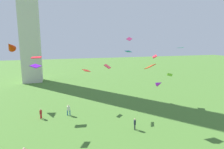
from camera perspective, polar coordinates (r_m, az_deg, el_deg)
person_0 at (r=28.34m, az=6.71°, el=-14.06°), size 0.34×0.50×1.65m
person_2 at (r=33.75m, az=-12.65°, el=-9.97°), size 0.57×0.36×1.85m
person_3 at (r=33.78m, az=-20.19°, el=-10.59°), size 0.36×0.48×1.61m
kite_flying_0 at (r=40.47m, az=12.44°, el=5.20°), size 1.12×1.50×0.78m
kite_flying_1 at (r=32.64m, az=13.69°, el=-2.59°), size 1.37×1.35×1.09m
kite_flying_2 at (r=35.56m, az=-7.55°, el=1.17°), size 1.64×1.58×0.62m
kite_flying_3 at (r=29.83m, az=5.09°, el=10.36°), size 1.10×0.93×0.61m
kite_flying_4 at (r=32.56m, az=-1.35°, el=2.40°), size 1.61×1.88×0.70m
kite_flying_5 at (r=42.55m, az=4.80°, el=6.77°), size 1.42×1.64×0.50m
kite_flying_6 at (r=39.62m, az=16.60°, el=-0.05°), size 1.14×1.09×0.53m
kite_flying_7 at (r=28.66m, az=11.15°, el=2.34°), size 1.60×1.39×0.85m
kite_flying_8 at (r=42.50m, az=-27.70°, el=7.39°), size 1.85×2.67×2.25m
kite_flying_9 at (r=29.27m, az=-21.52°, el=2.36°), size 1.57×1.77×0.46m
kite_flying_10 at (r=37.33m, az=19.47°, el=7.42°), size 1.21×1.00×0.18m
kite_flying_11 at (r=35.06m, az=-21.34°, el=4.71°), size 1.72×1.28×0.31m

